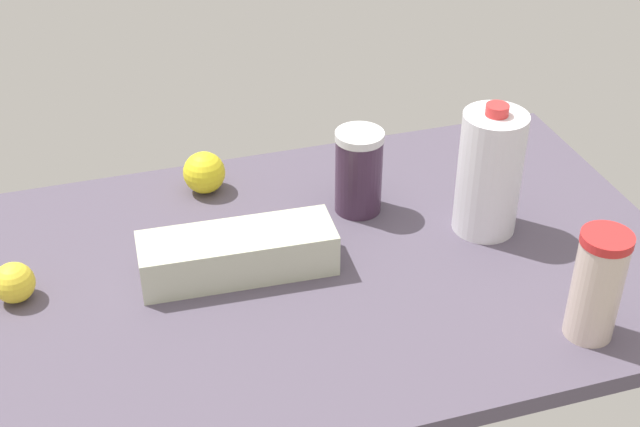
# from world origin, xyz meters

# --- Properties ---
(countertop) EXTENTS (1.20, 0.76, 0.03)m
(countertop) POSITION_xyz_m (0.00, 0.00, 0.01)
(countertop) COLOR #52495A
(countertop) RESTS_ON ground
(shaker_bottle) EXTENTS (0.09, 0.09, 0.16)m
(shaker_bottle) POSITION_xyz_m (-0.11, -0.14, 0.11)
(shaker_bottle) COLOR #3D273D
(shaker_bottle) RESTS_ON countertop
(egg_carton) EXTENTS (0.32, 0.12, 0.07)m
(egg_carton) POSITION_xyz_m (0.13, -0.02, 0.07)
(egg_carton) COLOR beige
(egg_carton) RESTS_ON countertop
(milk_jug) EXTENTS (0.11, 0.11, 0.24)m
(milk_jug) POSITION_xyz_m (-0.31, -0.02, 0.14)
(milk_jug) COLOR white
(milk_jug) RESTS_ON countertop
(tumbler_cup) EXTENTS (0.08, 0.08, 0.18)m
(tumbler_cup) POSITION_xyz_m (-0.33, 0.28, 0.12)
(tumbler_cup) COLOR beige
(tumbler_cup) RESTS_ON countertop
(lemon_loose) EXTENTS (0.08, 0.08, 0.08)m
(lemon_loose) POSITION_xyz_m (0.14, -0.28, 0.07)
(lemon_loose) COLOR yellow
(lemon_loose) RESTS_ON countertop
(lemon_beside_bowl) EXTENTS (0.07, 0.07, 0.07)m
(lemon_beside_bowl) POSITION_xyz_m (0.48, -0.05, 0.06)
(lemon_beside_bowl) COLOR yellow
(lemon_beside_bowl) RESTS_ON countertop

